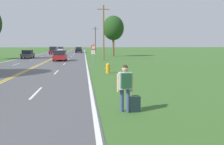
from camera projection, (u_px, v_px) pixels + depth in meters
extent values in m
cube|color=white|center=(36.00, 93.00, 11.95)|extent=(0.12, 3.00, 0.00)
cube|color=white|center=(56.00, 72.00, 20.83)|extent=(0.12, 3.00, 0.00)
cube|color=white|center=(64.00, 64.00, 29.70)|extent=(0.12, 3.00, 0.00)
cube|color=white|center=(69.00, 59.00, 38.58)|extent=(0.12, 3.00, 0.00)
cube|color=white|center=(72.00, 57.00, 47.45)|extent=(0.12, 3.00, 0.00)
cube|color=white|center=(73.00, 55.00, 56.32)|extent=(0.12, 3.00, 0.00)
cube|color=white|center=(75.00, 53.00, 65.20)|extent=(0.12, 3.00, 0.00)
cube|color=white|center=(76.00, 52.00, 74.07)|extent=(0.12, 3.00, 0.00)
cube|color=white|center=(77.00, 51.00, 82.95)|extent=(0.12, 3.00, 0.00)
cube|color=white|center=(77.00, 51.00, 91.82)|extent=(0.12, 3.00, 0.00)
cube|color=white|center=(78.00, 50.00, 100.69)|extent=(0.12, 3.00, 0.00)
cube|color=white|center=(78.00, 50.00, 109.57)|extent=(0.12, 3.00, 0.00)
cube|color=white|center=(16.00, 64.00, 29.01)|extent=(0.12, 3.00, 0.00)
cube|color=white|center=(32.00, 60.00, 37.89)|extent=(0.12, 3.00, 0.00)
cube|color=white|center=(42.00, 57.00, 46.76)|extent=(0.12, 3.00, 0.00)
cube|color=white|center=(48.00, 55.00, 55.64)|extent=(0.12, 3.00, 0.00)
cube|color=white|center=(53.00, 53.00, 64.51)|extent=(0.12, 3.00, 0.00)
cube|color=white|center=(57.00, 52.00, 73.38)|extent=(0.12, 3.00, 0.00)
cube|color=white|center=(60.00, 51.00, 82.26)|extent=(0.12, 3.00, 0.00)
cube|color=white|center=(62.00, 51.00, 91.13)|extent=(0.12, 3.00, 0.00)
cube|color=white|center=(64.00, 50.00, 100.00)|extent=(0.12, 3.00, 0.00)
cube|color=white|center=(66.00, 50.00, 108.88)|extent=(0.12, 3.00, 0.00)
cylinder|color=#38476B|center=(122.00, 100.00, 8.62)|extent=(0.14, 0.14, 0.83)
cylinder|color=#38476B|center=(128.00, 101.00, 8.49)|extent=(0.14, 0.14, 0.83)
cube|color=silver|center=(125.00, 81.00, 8.47)|extent=(0.46, 0.21, 0.62)
sphere|color=tan|center=(125.00, 69.00, 8.42)|extent=(0.23, 0.23, 0.23)
sphere|color=#2D2319|center=(125.00, 68.00, 8.41)|extent=(0.21, 0.21, 0.21)
cylinder|color=tan|center=(118.00, 83.00, 8.43)|extent=(0.09, 0.09, 0.66)
cylinder|color=tan|center=(132.00, 82.00, 8.52)|extent=(0.09, 0.09, 0.66)
cube|color=#1E472D|center=(126.00, 81.00, 8.29)|extent=(0.37, 0.19, 0.52)
cube|color=#19282D|center=(135.00, 104.00, 8.57)|extent=(0.38, 0.16, 0.57)
cylinder|color=black|center=(135.00, 95.00, 8.53)|extent=(0.26, 0.04, 0.02)
cylinder|color=gold|center=(108.00, 69.00, 20.11)|extent=(0.32, 0.32, 0.65)
sphere|color=gold|center=(108.00, 65.00, 20.07)|extent=(0.30, 0.30, 0.30)
cylinder|color=gold|center=(110.00, 69.00, 20.13)|extent=(0.08, 0.11, 0.11)
cylinder|color=gold|center=(106.00, 69.00, 20.08)|extent=(0.08, 0.11, 0.11)
cylinder|color=gray|center=(93.00, 56.00, 25.48)|extent=(0.07, 0.07, 2.41)
cylinder|color=silver|center=(93.00, 47.00, 25.34)|extent=(0.60, 0.02, 0.60)
torus|color=red|center=(93.00, 47.00, 25.33)|extent=(0.55, 0.07, 0.55)
cube|color=silver|center=(93.00, 52.00, 25.41)|extent=(0.44, 0.02, 0.44)
cylinder|color=brown|center=(103.00, 33.00, 35.56)|extent=(0.24, 0.24, 8.23)
cube|color=brown|center=(103.00, 9.00, 35.15)|extent=(1.80, 0.12, 0.10)
cylinder|color=brown|center=(95.00, 40.00, 67.02)|extent=(0.24, 0.24, 7.40)
cube|color=brown|center=(95.00, 29.00, 66.65)|extent=(1.80, 0.12, 0.10)
cylinder|color=brown|center=(113.00, 47.00, 48.42)|extent=(0.43, 0.43, 3.92)
ellipsoid|color=#1E4219|center=(113.00, 28.00, 47.97)|extent=(4.28, 4.28, 4.93)
cylinder|color=black|center=(65.00, 59.00, 34.32)|extent=(0.21, 0.63, 0.62)
cylinder|color=black|center=(54.00, 59.00, 34.10)|extent=(0.21, 0.63, 0.62)
cylinder|color=black|center=(66.00, 58.00, 36.89)|extent=(0.21, 0.63, 0.62)
cylinder|color=black|center=(56.00, 58.00, 36.68)|extent=(0.21, 0.63, 0.62)
cube|color=#A81E1E|center=(60.00, 57.00, 35.47)|extent=(1.88, 4.24, 0.60)
cube|color=#1E232D|center=(60.00, 53.00, 35.39)|extent=(1.65, 2.97, 0.68)
cylinder|color=black|center=(25.00, 56.00, 43.52)|extent=(0.23, 0.67, 0.66)
cylinder|color=black|center=(34.00, 56.00, 43.77)|extent=(0.23, 0.67, 0.66)
cylinder|color=black|center=(22.00, 57.00, 40.85)|extent=(0.23, 0.67, 0.66)
cylinder|color=black|center=(31.00, 57.00, 41.10)|extent=(0.23, 0.67, 0.66)
cube|color=#47474C|center=(28.00, 55.00, 42.28)|extent=(1.91, 4.46, 0.53)
cube|color=#1E232D|center=(27.00, 52.00, 42.04)|extent=(1.62, 2.48, 0.62)
cylinder|color=black|center=(51.00, 53.00, 61.13)|extent=(0.21, 0.66, 0.65)
cylinder|color=black|center=(58.00, 53.00, 61.29)|extent=(0.21, 0.66, 0.65)
cylinder|color=black|center=(50.00, 53.00, 58.16)|extent=(0.21, 0.66, 0.65)
cylinder|color=black|center=(56.00, 53.00, 58.31)|extent=(0.21, 0.66, 0.65)
cube|color=maroon|center=(54.00, 52.00, 59.69)|extent=(1.84, 4.89, 0.64)
cube|color=#1E232D|center=(54.00, 49.00, 59.59)|extent=(1.61, 3.43, 0.97)
cylinder|color=black|center=(81.00, 52.00, 68.59)|extent=(0.22, 0.67, 0.66)
cylinder|color=black|center=(76.00, 52.00, 68.45)|extent=(0.22, 0.67, 0.66)
cylinder|color=black|center=(82.00, 51.00, 71.17)|extent=(0.22, 0.67, 0.66)
cylinder|color=black|center=(76.00, 51.00, 71.03)|extent=(0.22, 0.67, 0.66)
cube|color=black|center=(79.00, 50.00, 69.77)|extent=(1.99, 4.27, 0.78)
cube|color=#1E232D|center=(79.00, 48.00, 69.68)|extent=(1.72, 3.00, 0.61)
cylinder|color=black|center=(59.00, 50.00, 82.99)|extent=(0.22, 0.69, 0.68)
cylinder|color=black|center=(64.00, 50.00, 83.12)|extent=(0.22, 0.69, 0.68)
cylinder|color=black|center=(58.00, 51.00, 80.10)|extent=(0.22, 0.69, 0.68)
cylinder|color=black|center=(63.00, 51.00, 80.23)|extent=(0.22, 0.69, 0.68)
cube|color=white|center=(61.00, 50.00, 81.58)|extent=(1.97, 4.78, 0.60)
cube|color=#1E232D|center=(61.00, 48.00, 81.31)|extent=(1.67, 2.65, 0.72)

